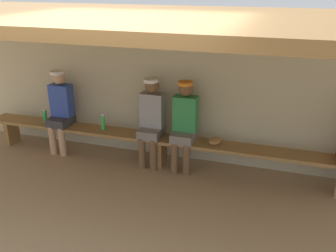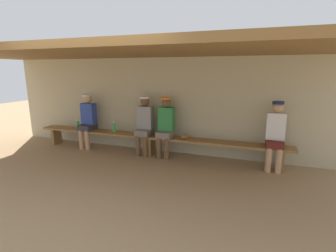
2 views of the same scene
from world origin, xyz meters
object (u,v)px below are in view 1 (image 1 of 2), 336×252
object	(u,v)px
water_bottle_blue	(45,116)
baseball_glove_worn	(215,141)
bench	(162,142)
player_in_red	(60,108)
player_middle	(184,122)
water_bottle_green	(103,122)
player_leftmost	(151,118)

from	to	relation	value
water_bottle_blue	baseball_glove_worn	distance (m)	2.85
bench	player_in_red	xyz separation A→B (m)	(-1.72, 0.00, 0.36)
water_bottle_blue	player_middle	bearing A→B (deg)	-0.49
bench	player_middle	size ratio (longest dim) A/B	4.46
bench	baseball_glove_worn	bearing A→B (deg)	1.16
water_bottle_green	player_middle	bearing A→B (deg)	-1.01
baseball_glove_worn	bench	bearing A→B (deg)	104.54
bench	baseball_glove_worn	xyz separation A→B (m)	(0.80, 0.02, 0.12)
bench	player_leftmost	world-z (taller)	player_leftmost
baseball_glove_worn	water_bottle_blue	bearing A→B (deg)	103.22
player_in_red	baseball_glove_worn	distance (m)	2.53
water_bottle_green	player_leftmost	bearing A→B (deg)	-1.65
player_middle	baseball_glove_worn	world-z (taller)	player_middle
bench	water_bottle_blue	world-z (taller)	water_bottle_blue
water_bottle_blue	player_in_red	bearing A→B (deg)	-3.55
player_leftmost	baseball_glove_worn	size ratio (longest dim) A/B	5.60
player_middle	baseball_glove_worn	bearing A→B (deg)	1.60
bench	water_bottle_blue	xyz separation A→B (m)	(-2.05, 0.02, 0.18)
bench	player_in_red	size ratio (longest dim) A/B	4.46
bench	player_leftmost	bearing A→B (deg)	178.74
player_in_red	bench	bearing A→B (deg)	-0.12
player_leftmost	water_bottle_blue	world-z (taller)	player_leftmost
player_in_red	player_middle	xyz separation A→B (m)	(2.07, 0.00, 0.00)
player_leftmost	player_middle	xyz separation A→B (m)	(0.51, 0.00, 0.00)
water_bottle_green	water_bottle_blue	size ratio (longest dim) A/B	1.13
player_leftmost	baseball_glove_worn	world-z (taller)	player_leftmost
water_bottle_blue	baseball_glove_worn	world-z (taller)	water_bottle_blue
player_leftmost	player_in_red	xyz separation A→B (m)	(-1.55, 0.00, 0.00)
baseball_glove_worn	player_leftmost	bearing A→B (deg)	104.13
bench	player_leftmost	size ratio (longest dim) A/B	4.46
player_leftmost	water_bottle_green	bearing A→B (deg)	178.35
player_in_red	water_bottle_green	bearing A→B (deg)	1.83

